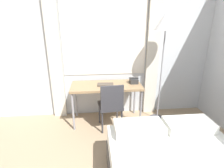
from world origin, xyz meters
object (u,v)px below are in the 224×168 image
desk (106,88)px  desk_chair (111,104)px  standing_lamp (165,29)px  book (105,84)px  telephone (134,80)px

desk → desk_chair: size_ratio=1.47×
standing_lamp → book: standing_lamp is taller
desk_chair → book: 0.38m
desk → telephone: bearing=5.4°
desk_chair → standing_lamp: size_ratio=0.43×
telephone → book: (-0.54, -0.07, -0.03)m
telephone → standing_lamp: bearing=-11.6°
standing_lamp → telephone: 1.04m
standing_lamp → telephone: size_ratio=11.76×
desk_chair → standing_lamp: standing_lamp is taller
desk_chair → desk: bearing=95.1°
desk → standing_lamp: 1.43m
desk_chair → book: bearing=99.8°
desk_chair → standing_lamp: bearing=7.9°
desk_chair → book: size_ratio=2.88×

